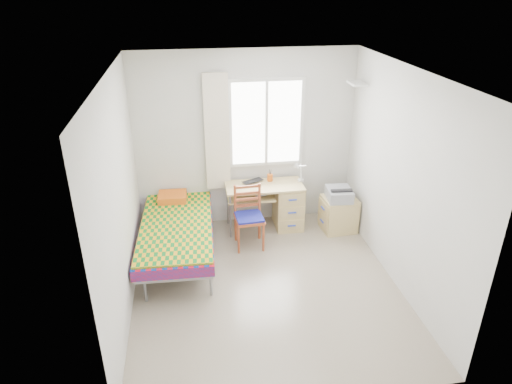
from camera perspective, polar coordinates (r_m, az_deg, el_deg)
floor at (r=5.76m, az=1.25°, el=-11.62°), size 3.50×3.50×0.00m
ceiling at (r=4.68m, az=1.56°, el=14.68°), size 3.50×3.50×0.00m
wall_back at (r=6.69m, az=-1.30°, el=6.49°), size 3.20×0.00×3.20m
wall_left at (r=5.07m, az=-16.69°, el=-1.07°), size 0.00×3.50×3.50m
wall_right at (r=5.58m, az=17.78°, el=1.24°), size 0.00×3.50×3.50m
window at (r=6.64m, az=1.31°, el=8.60°), size 1.10×0.04×1.30m
curtain at (r=6.54m, az=-4.90°, el=7.33°), size 0.35×0.05×1.70m
floating_shelf at (r=6.50m, az=12.55°, el=13.11°), size 0.20×0.32×0.03m
bed at (r=6.23m, az=-9.90°, el=-4.27°), size 1.03×2.07×0.88m
desk at (r=6.84m, az=3.47°, el=-1.41°), size 1.14×0.53×0.71m
chair at (r=6.32m, az=-0.86°, el=-2.61°), size 0.40×0.40×0.89m
cabinet at (r=6.91m, az=10.26°, el=-2.71°), size 0.51×0.46×0.52m
printer at (r=6.72m, az=10.35°, el=-0.22°), size 0.37×0.42×0.17m
laptop at (r=6.70m, az=-0.19°, el=1.19°), size 0.38×0.33×0.03m
pen_cup at (r=6.77m, az=1.76°, el=1.82°), size 0.10×0.10×0.10m
task_lamp at (r=6.61m, az=5.41°, el=2.73°), size 0.21×0.31×0.36m
book at (r=6.68m, az=-0.22°, el=-0.14°), size 0.16×0.22×0.02m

